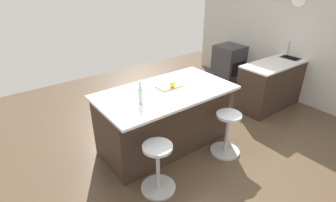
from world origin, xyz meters
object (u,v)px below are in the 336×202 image
object	(u,v)px
kitchen_island	(164,118)
apple_yellow	(172,84)
oven_range	(229,64)
cutting_board	(169,86)
stool_middle	(158,169)
stool_by_window	(227,135)
water_bottle	(140,95)

from	to	relation	value
kitchen_island	apple_yellow	xyz separation A→B (m)	(-0.13, 0.03, 0.53)
oven_range	apple_yellow	distance (m)	3.00
cutting_board	apple_yellow	distance (m)	0.09
stool_middle	cutting_board	world-z (taller)	cutting_board
kitchen_island	cutting_board	size ratio (longest dim) A/B	5.43
kitchen_island	stool_by_window	xyz separation A→B (m)	(-0.62, 0.71, -0.17)
kitchen_island	water_bottle	bearing A→B (deg)	18.56
oven_range	stool_middle	xyz separation A→B (m)	(3.42, 1.91, -0.12)
kitchen_island	stool_middle	distance (m)	0.96
kitchen_island	apple_yellow	size ratio (longest dim) A/B	23.79
oven_range	stool_by_window	size ratio (longest dim) A/B	1.32
cutting_board	apple_yellow	bearing A→B (deg)	94.87
apple_yellow	cutting_board	bearing A→B (deg)	-85.13
oven_range	stool_by_window	bearing A→B (deg)	41.11
water_bottle	oven_range	bearing A→B (deg)	-157.53
apple_yellow	oven_range	bearing A→B (deg)	-155.31
stool_middle	water_bottle	xyz separation A→B (m)	(-0.13, -0.55, 0.76)
oven_range	kitchen_island	distance (m)	3.05
oven_range	water_bottle	distance (m)	3.61
stool_by_window	apple_yellow	size ratio (longest dim) A/B	8.02
oven_range	stool_middle	size ratio (longest dim) A/B	1.32
stool_middle	apple_yellow	size ratio (longest dim) A/B	8.02
cutting_board	water_bottle	size ratio (longest dim) A/B	1.15
cutting_board	kitchen_island	bearing A→B (deg)	19.59
stool_by_window	apple_yellow	distance (m)	1.09
stool_by_window	cutting_board	bearing A→B (deg)	-56.86
stool_by_window	cutting_board	world-z (taller)	cutting_board
kitchen_island	apple_yellow	world-z (taller)	apple_yellow
stool_by_window	oven_range	bearing A→B (deg)	-138.89
cutting_board	stool_middle	bearing A→B (deg)	45.66
stool_by_window	kitchen_island	bearing A→B (deg)	-49.14
water_bottle	stool_middle	bearing A→B (deg)	76.51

